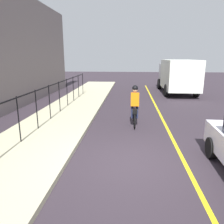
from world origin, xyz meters
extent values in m
plane|color=#2F272F|center=(0.00, 0.00, 0.00)|extent=(80.00, 80.00, 0.00)
cube|color=yellow|center=(0.00, -1.60, 0.00)|extent=(36.00, 0.12, 0.01)
cube|color=#B7B291|center=(0.00, 3.40, 0.07)|extent=(40.00, 3.20, 0.15)
cylinder|color=black|center=(1.00, 3.80, 0.95)|extent=(0.04, 0.04, 1.60)
cylinder|color=black|center=(2.47, 3.80, 0.95)|extent=(0.04, 0.04, 1.60)
cylinder|color=black|center=(3.94, 3.80, 0.95)|extent=(0.04, 0.04, 1.60)
cylinder|color=black|center=(5.41, 3.80, 0.95)|extent=(0.04, 0.04, 1.60)
cylinder|color=black|center=(6.88, 3.80, 0.95)|extent=(0.04, 0.04, 1.60)
cylinder|color=black|center=(8.35, 3.80, 0.95)|extent=(0.04, 0.04, 1.60)
cylinder|color=black|center=(9.83, 3.80, 0.95)|extent=(0.04, 0.04, 1.60)
cylinder|color=black|center=(11.30, 3.80, 0.95)|extent=(0.04, 0.04, 1.60)
cube|color=black|center=(1.00, 3.80, 1.70)|extent=(20.59, 0.04, 0.04)
torus|color=black|center=(4.26, -0.17, 0.33)|extent=(0.66, 0.07, 0.66)
torus|color=black|center=(3.21, -0.18, 0.33)|extent=(0.66, 0.07, 0.66)
cube|color=black|center=(3.74, -0.18, 0.58)|extent=(0.93, 0.05, 0.24)
cylinder|color=black|center=(3.59, -0.18, 0.73)|extent=(0.03, 0.03, 0.35)
cube|color=#D86509|center=(3.64, -0.18, 1.21)|extent=(0.34, 0.36, 0.63)
sphere|color=tan|center=(3.69, -0.18, 1.62)|extent=(0.22, 0.22, 0.22)
sphere|color=black|center=(3.69, -0.18, 1.70)|extent=(0.26, 0.26, 0.26)
cylinder|color=#191E38|center=(3.62, -0.08, 0.68)|extent=(0.34, 0.12, 0.65)
cylinder|color=#191E38|center=(3.62, -0.28, 0.68)|extent=(0.34, 0.12, 0.65)
cube|color=black|center=(3.26, -0.18, 0.75)|extent=(0.24, 0.20, 0.18)
cylinder|color=black|center=(0.57, -2.48, 0.32)|extent=(0.65, 0.24, 0.64)
cube|color=silver|center=(12.39, -3.91, 1.63)|extent=(4.77, 2.42, 2.30)
cube|color=silver|center=(15.81, -3.90, 1.43)|extent=(1.83, 2.22, 1.90)
cylinder|color=black|center=(15.67, -2.78, 0.48)|extent=(0.96, 0.30, 0.96)
cylinder|color=black|center=(15.68, -5.02, 0.48)|extent=(0.96, 0.30, 0.96)
cylinder|color=black|center=(11.33, -2.79, 0.48)|extent=(0.96, 0.30, 0.96)
cylinder|color=black|center=(11.34, -5.03, 0.48)|extent=(0.96, 0.30, 0.96)
camera|label=1|loc=(-5.90, 0.04, 3.02)|focal=35.26mm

